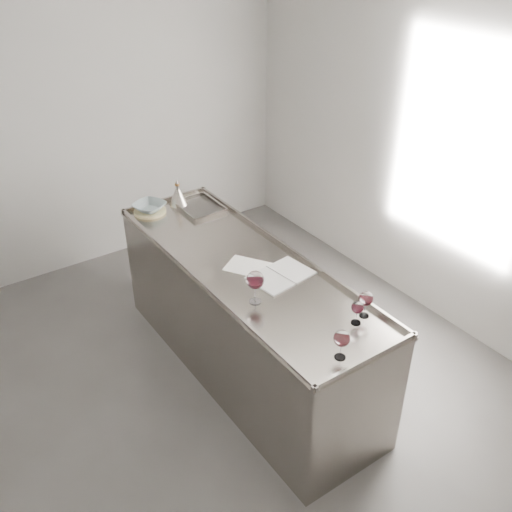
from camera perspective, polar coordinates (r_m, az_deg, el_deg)
room_shell at (r=3.22m, az=-5.70°, el=0.97°), size 4.54×5.04×2.84m
counter at (r=4.17m, az=-1.11°, el=-6.28°), size 0.77×2.42×0.97m
wine_glass_left at (r=3.10m, az=8.57°, el=-8.22°), size 0.09×0.09×0.18m
wine_glass_middle at (r=3.46m, az=-0.08°, el=-2.49°), size 0.11×0.11×0.22m
wine_glass_right at (r=3.42m, az=10.93°, el=-4.26°), size 0.09×0.09×0.17m
wine_glass_small at (r=3.37m, az=10.10°, el=-5.15°), size 0.07×0.07×0.15m
notebook at (r=3.78m, az=2.53°, el=-1.95°), size 0.43×0.33×0.02m
loose_paper_top at (r=3.87m, az=-0.71°, el=-1.09°), size 0.34×0.37×0.00m
trivet at (r=4.65m, az=-10.55°, el=4.43°), size 0.29×0.29×0.02m
ceramic_bowl at (r=4.63m, az=-10.60°, el=4.87°), size 0.32×0.32×0.06m
wine_funnel at (r=4.72m, az=-7.79°, el=5.93°), size 0.16×0.16×0.23m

